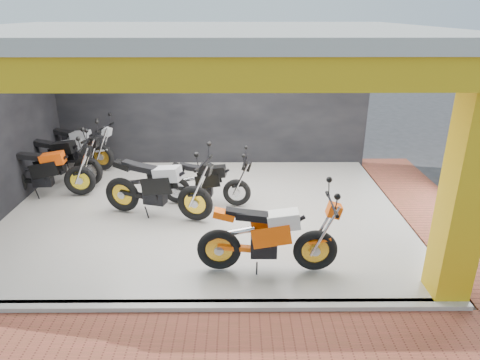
# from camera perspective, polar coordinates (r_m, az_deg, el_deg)

# --- Properties ---
(ground) EXTENTS (80.00, 80.00, 0.00)m
(ground) POSITION_cam_1_polar(r_m,az_deg,el_deg) (7.24, -5.85, -11.71)
(ground) COLOR #2D2D30
(ground) RESTS_ON ground
(showroom_floor) EXTENTS (8.00, 6.00, 0.10)m
(showroom_floor) POSITION_cam_1_polar(r_m,az_deg,el_deg) (8.94, -4.73, -4.37)
(showroom_floor) COLOR silver
(showroom_floor) RESTS_ON ground
(showroom_ceiling) EXTENTS (8.40, 6.40, 0.20)m
(showroom_ceiling) POSITION_cam_1_polar(r_m,az_deg,el_deg) (8.04, -5.55, 18.97)
(showroom_ceiling) COLOR beige
(showroom_ceiling) RESTS_ON corner_column
(back_wall) EXTENTS (8.20, 0.20, 3.50)m
(back_wall) POSITION_cam_1_polar(r_m,az_deg,el_deg) (11.35, -3.88, 10.39)
(back_wall) COLOR black
(back_wall) RESTS_ON ground
(corner_column) EXTENTS (0.50, 0.50, 3.50)m
(corner_column) POSITION_cam_1_polar(r_m,az_deg,el_deg) (6.48, 27.90, -1.00)
(corner_column) COLOR gold
(corner_column) RESTS_ON ground
(header_beam_front) EXTENTS (8.40, 0.30, 0.40)m
(header_beam_front) POSITION_cam_1_polar(r_m,az_deg,el_deg) (5.10, -8.32, 13.90)
(header_beam_front) COLOR gold
(header_beam_front) RESTS_ON corner_column
(header_beam_right) EXTENTS (0.30, 6.40, 0.40)m
(header_beam_right) POSITION_cam_1_polar(r_m,az_deg,el_deg) (8.69, 22.95, 15.66)
(header_beam_right) COLOR gold
(header_beam_right) RESTS_ON corner_column
(floor_kerb) EXTENTS (8.00, 0.20, 0.10)m
(floor_kerb) POSITION_cam_1_polar(r_m,az_deg,el_deg) (6.39, -6.71, -16.39)
(floor_kerb) COLOR silver
(floor_kerb) RESTS_ON ground
(paver_front) EXTENTS (9.00, 1.40, 0.03)m
(paver_front) POSITION_cam_1_polar(r_m,az_deg,el_deg) (5.82, -7.54, -21.39)
(paver_front) COLOR brown
(paver_front) RESTS_ON ground
(paver_right) EXTENTS (1.40, 7.00, 0.03)m
(paver_right) POSITION_cam_1_polar(r_m,az_deg,el_deg) (9.84, 24.47, -4.09)
(paver_right) COLOR brown
(paver_right) RESTS_ON ground
(moto_hero) EXTENTS (2.35, 0.92, 1.42)m
(moto_hero) POSITION_cam_1_polar(r_m,az_deg,el_deg) (6.72, 10.18, -6.75)
(moto_hero) COLOR #FF590A
(moto_hero) RESTS_ON showroom_floor
(moto_row_a) EXTENTS (2.58, 1.53, 1.49)m
(moto_row_a) POSITION_cam_1_polar(r_m,az_deg,el_deg) (8.20, -6.11, -0.85)
(moto_row_a) COLOR black
(moto_row_a) RESTS_ON showroom_floor
(moto_row_b) EXTENTS (2.05, 0.95, 1.21)m
(moto_row_b) POSITION_cam_1_polar(r_m,az_deg,el_deg) (8.84, -0.43, 0.03)
(moto_row_b) COLOR black
(moto_row_b) RESTS_ON showroom_floor
(moto_row_c) EXTENTS (2.33, 0.99, 1.40)m
(moto_row_c) POSITION_cam_1_polar(r_m,az_deg,el_deg) (9.97, -20.80, 1.70)
(moto_row_c) COLOR black
(moto_row_c) RESTS_ON showroom_floor
(moto_row_d) EXTENTS (2.50, 1.27, 1.46)m
(moto_row_d) POSITION_cam_1_polar(r_m,az_deg,el_deg) (10.47, -19.82, 2.92)
(moto_row_d) COLOR black
(moto_row_d) RESTS_ON showroom_floor
(moto_row_e) EXTENTS (2.42, 1.32, 1.40)m
(moto_row_e) POSITION_cam_1_polar(r_m,az_deg,el_deg) (11.43, -18.16, 4.52)
(moto_row_e) COLOR #AAADB2
(moto_row_e) RESTS_ON showroom_floor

